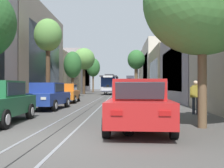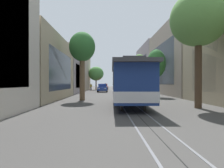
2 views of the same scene
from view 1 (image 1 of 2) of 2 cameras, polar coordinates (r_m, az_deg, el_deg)
name	(u,v)px [view 1 (image 1 of 2)]	position (r m, az deg, el deg)	size (l,w,h in m)	color
ground_plane	(106,97)	(33.09, -1.31, -2.83)	(165.06, 165.06, 0.00)	#4C4947
trolley_track_rails	(108,96)	(37.68, -0.89, -2.54)	(1.14, 74.02, 0.01)	gray
building_facade_left	(44,62)	(38.05, -14.49, 4.56)	(5.49, 65.72, 10.56)	gray
building_facade_right	(171,64)	(37.93, 12.62, 4.15)	(5.19, 65.72, 10.39)	#BCAD93
parked_car_blue_second_left	(47,96)	(16.20, -13.88, -2.49)	(2.14, 4.42, 1.58)	#233D93
parked_car_orange_mid_left	(66,93)	(22.47, -9.83, -1.92)	(2.13, 4.42, 1.58)	orange
parked_car_red_near_right	(139,105)	(8.31, 5.83, -4.46)	(2.14, 4.42, 1.58)	red
parked_car_navy_second_right	(134,97)	(14.56, 4.85, -2.73)	(2.12, 4.41, 1.58)	#19234C
parked_car_blue_mid_right	(130,93)	(21.20, 3.92, -2.01)	(2.03, 4.38, 1.58)	#233D93
street_tree_kerb_left_second	(48,37)	(23.62, -13.67, 9.92)	(2.38, 2.20, 7.17)	#4C3826
street_tree_kerb_left_mid	(73,65)	(35.05, -8.51, 4.07)	(2.33, 2.53, 5.93)	brown
street_tree_kerb_left_fourth	(84,59)	(45.91, -6.09, 5.34)	(3.75, 3.90, 7.94)	#4C3826
street_tree_kerb_left_far	(93,68)	(58.48, -4.11, 3.56)	(3.07, 2.64, 7.57)	brown
street_tree_kerb_right_near	(202,2)	(9.61, 18.88, 16.51)	(3.91, 3.32, 5.99)	brown
street_tree_kerb_right_second	(136,61)	(39.37, 5.25, 5.03)	(2.57, 2.70, 6.75)	brown
cable_car_trolley	(110,84)	(44.29, -0.44, -0.08)	(2.76, 9.17, 3.28)	navy
motorcycle_with_rider	(130,102)	(7.81, 3.84, -3.99)	(0.53, 1.88, 1.71)	black
pedestrian_on_left_pavement	(46,91)	(24.45, -14.06, -1.49)	(0.55, 0.29, 1.64)	slate
pedestrian_on_right_pavement	(196,95)	(13.48, 17.64, -2.34)	(0.55, 0.30, 1.65)	#282D38
pedestrian_crossing_far	(11,93)	(18.81, -21.03, -1.81)	(0.55, 0.41, 1.64)	#4C4233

